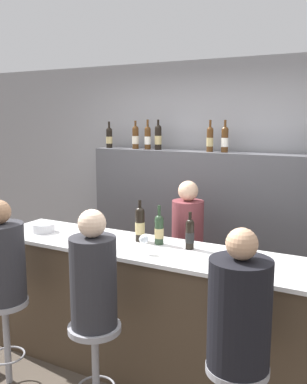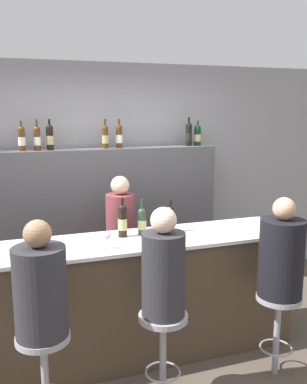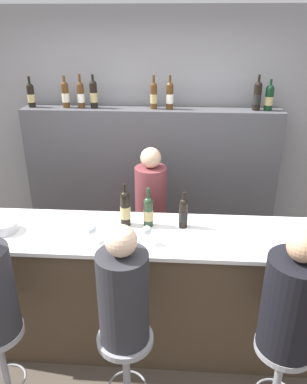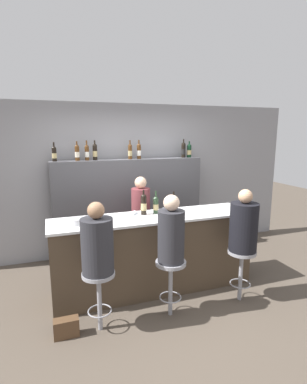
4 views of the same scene
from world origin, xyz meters
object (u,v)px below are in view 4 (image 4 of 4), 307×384
wine_glass_1 (164,211)px  bartender (141,226)px  wine_bottle_backbar_5 (139,151)px  guest_seated_middle (171,233)px  wine_bottle_counter_1 (156,205)px  wine_bottle_backbar_3 (95,152)px  wine_bottle_counter_2 (174,203)px  bar_stool_right (241,262)px  wine_bottle_backbar_4 (130,151)px  wine_bottle_backbar_1 (77,153)px  bar_stool_left (99,285)px  guest_seated_right (244,225)px  wine_bottle_backbar_6 (183,150)px  metal_bowl (78,221)px  handbag (66,328)px  wine_bottle_backbar_7 (189,151)px  wine_bottle_backbar_0 (54,154)px  wine_bottle_backbar_2 (87,152)px  guest_seated_left (97,243)px  wine_bottle_counter_0 (144,204)px  wine_glass_0 (135,214)px

wine_glass_1 → bartender: size_ratio=0.10×
wine_bottle_backbar_5 → guest_seated_middle: bearing=-96.1°
wine_bottle_counter_1 → wine_bottle_backbar_3: bearing=118.1°
wine_bottle_counter_2 → wine_bottle_counter_1: bearing=180.0°
bar_stool_right → wine_bottle_counter_2: bearing=129.6°
wine_bottle_backbar_4 → bartender: size_ratio=0.22×
wine_bottle_backbar_1 → wine_bottle_counter_1: bearing=-52.3°
bar_stool_left → guest_seated_right: 1.85m
wine_bottle_backbar_6 → wine_bottle_counter_2: bearing=-120.3°
metal_bowl → handbag: (-0.22, -0.59, -0.97)m
wine_bottle_counter_2 → wine_bottle_backbar_7: size_ratio=0.99×
wine_bottle_backbar_3 → bar_stool_right: size_ratio=0.47×
wine_bottle_backbar_0 → wine_bottle_backbar_7: wine_bottle_backbar_0 is taller
wine_bottle_backbar_2 → bar_stool_left: 2.31m
guest_seated_middle → bartender: bartender is taller
wine_bottle_backbar_3 → guest_seated_right: (1.50, -1.91, -0.81)m
wine_bottle_backbar_0 → wine_bottle_backbar_6: wine_bottle_backbar_6 is taller
wine_bottle_backbar_5 → wine_glass_1: 1.58m
wine_bottle_backbar_2 → wine_bottle_backbar_7: 1.80m
wine_bottle_counter_1 → wine_glass_1: (0.01, -0.26, -0.02)m
wine_bottle_counter_2 → guest_seated_middle: (-0.35, -0.75, -0.15)m
metal_bowl → guest_seated_left: 0.61m
wine_bottle_backbar_7 → wine_glass_1: (-1.04, -1.42, -0.66)m
wine_bottle_backbar_3 → handbag: size_ratio=1.21×
guest_seated_left → guest_seated_middle: bearing=0.0°
wine_bottle_backbar_6 → bartender: size_ratio=0.22×
wine_bottle_backbar_6 → guest_seated_right: 2.07m
bar_stool_left → bar_stool_right: (1.79, 0.00, 0.00)m
wine_bottle_backbar_6 → metal_bowl: bearing=-146.4°
wine_bottle_backbar_3 → guest_seated_left: bearing=-98.8°
wine_bottle_backbar_6 → guest_seated_left: 2.78m
wine_bottle_backbar_5 → guest_seated_left: (-1.03, -1.91, -0.82)m
bartender → wine_bottle_backbar_1: bearing=147.9°
wine_bottle_counter_0 → wine_glass_1: (0.18, -0.26, -0.04)m
wine_bottle_counter_2 → metal_bowl: size_ratio=1.46×
bar_stool_right → bartender: 1.64m
wine_bottle_counter_0 → bar_stool_left: bearing=-134.8°
wine_bottle_counter_0 → wine_bottle_backbar_4: size_ratio=1.07×
bartender → guest_seated_right: bearing=-56.4°
wine_bottle_counter_1 → metal_bowl: (-1.05, -0.16, -0.08)m
wine_bottle_counter_0 → bar_stool_right: 1.45m
wine_bottle_backbar_0 → wine_bottle_backbar_6: size_ratio=0.90×
wine_bottle_backbar_6 → wine_bottle_backbar_2: bearing=-180.0°
wine_bottle_counter_1 → handbag: (-1.27, -0.75, -1.06)m
wine_bottle_backbar_4 → wine_glass_0: wine_bottle_backbar_4 is taller
wine_bottle_counter_1 → wine_bottle_backbar_6: bearing=51.0°
wine_bottle_backbar_4 → wine_bottle_backbar_6: (0.98, 0.00, 0.01)m
wine_bottle_backbar_1 → guest_seated_middle: size_ratio=0.39×
metal_bowl → wine_glass_0: bearing=-8.8°
bartender → wine_bottle_counter_0: bearing=-103.4°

